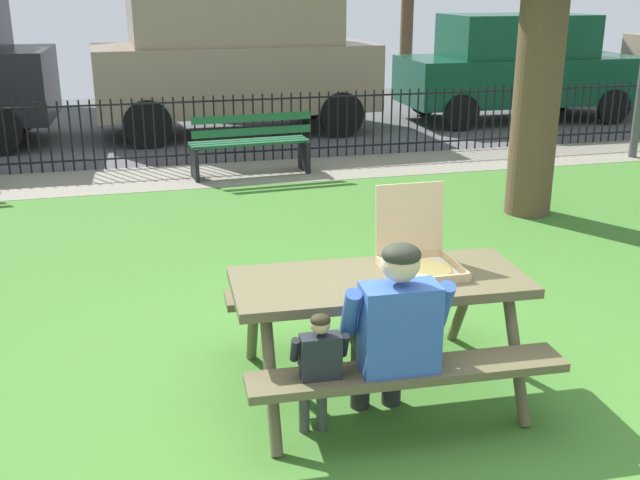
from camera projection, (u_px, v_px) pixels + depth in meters
name	position (u px, v px, depth m)	size (l,w,h in m)	color
ground	(316.00, 309.00, 6.15)	(28.00, 10.80, 0.02)	#437B2E
cobblestone_walkway	(233.00, 174.00, 10.46)	(28.00, 1.40, 0.01)	gray
street_asphalt	(200.00, 122.00, 14.44)	(28.00, 7.26, 0.01)	#515154
picnic_table_foreground	(379.00, 303.00, 4.72)	(1.87, 1.56, 0.79)	brown
pizza_box_open	(418.00, 254.00, 4.78)	(0.46, 0.49, 0.51)	tan
adult_at_table	(394.00, 330.00, 4.23)	(0.62, 0.60, 1.19)	#262626
child_at_table	(318.00, 364.00, 4.16)	(0.32, 0.31, 0.83)	#484848
iron_fence_streetside	(224.00, 129.00, 10.94)	(21.48, 0.03, 0.98)	black
park_bench_center	(250.00, 145.00, 10.26)	(1.62, 0.57, 0.85)	#1F5934
parked_car_center	(235.00, 56.00, 12.97)	(4.77, 2.22, 2.46)	gray
parked_car_right	(518.00, 66.00, 14.31)	(4.44, 1.99, 1.94)	#0E462E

